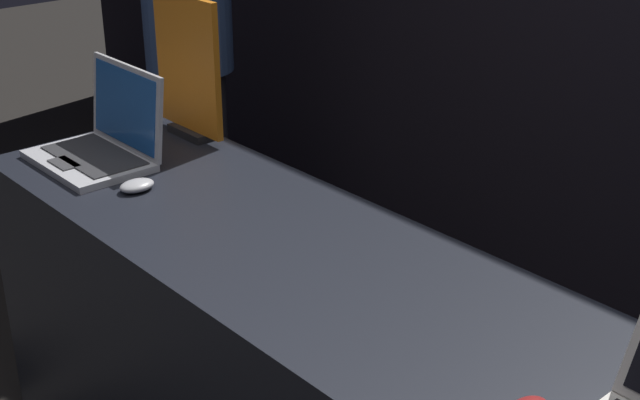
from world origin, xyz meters
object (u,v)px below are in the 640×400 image
at_px(promo_stand_front, 188,71).
at_px(person_bystander, 189,51).
at_px(mouse_front, 137,185).
at_px(laptop_front, 103,139).

bearing_deg(promo_stand_front, person_bystander, 146.45).
bearing_deg(mouse_front, promo_stand_front, 126.30).
relative_size(mouse_front, person_bystander, 0.05).
bearing_deg(person_bystander, promo_stand_front, -33.55).
relative_size(mouse_front, promo_stand_front, 0.22).
relative_size(laptop_front, person_bystander, 0.20).
relative_size(promo_stand_front, person_bystander, 0.24).
xyz_separation_m(laptop_front, promo_stand_front, (0.00, 0.29, 0.14)).
distance_m(mouse_front, person_bystander, 1.24).
bearing_deg(person_bystander, mouse_front, -40.30).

